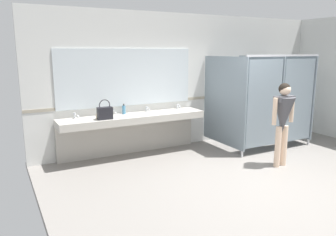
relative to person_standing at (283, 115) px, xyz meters
name	(u,v)px	position (x,y,z in m)	size (l,w,h in m)	color
ground_plane	(266,178)	(-0.58, -0.26, -1.03)	(7.31, 5.42, 0.10)	gray
wall_back	(192,80)	(-0.58, 2.21, 0.49)	(7.31, 0.12, 2.93)	silver
wall_back_tile_band	(194,98)	(-0.58, 2.15, 0.07)	(7.31, 0.01, 0.06)	#9E937F
vanity_counter	(132,125)	(-2.20, 1.92, -0.34)	(3.01, 0.59, 0.98)	#B2ADA3
mirror_panel	(127,77)	(-2.20, 2.14, 0.62)	(2.91, 0.02, 1.16)	silver
bathroom_stalls	(265,99)	(0.71, 1.21, 0.09)	(2.03, 1.44, 2.06)	gray
person_standing	(283,115)	(0.00, 0.00, 0.00)	(0.55, 0.43, 1.56)	beige
handbag	(105,113)	(-2.84, 1.69, 0.01)	(0.28, 0.14, 0.38)	black
soap_dispenser	(124,110)	(-2.34, 2.01, -0.03)	(0.07, 0.07, 0.21)	teal
paper_cup	(98,117)	(-2.96, 1.78, -0.07)	(0.07, 0.07, 0.09)	beige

